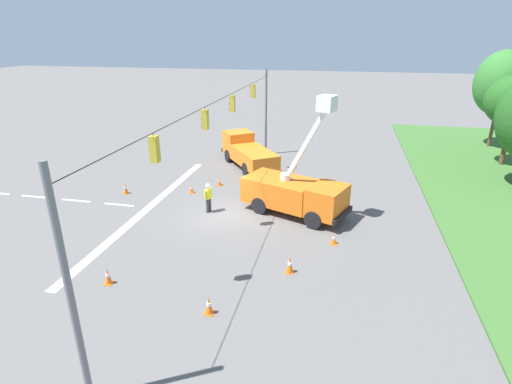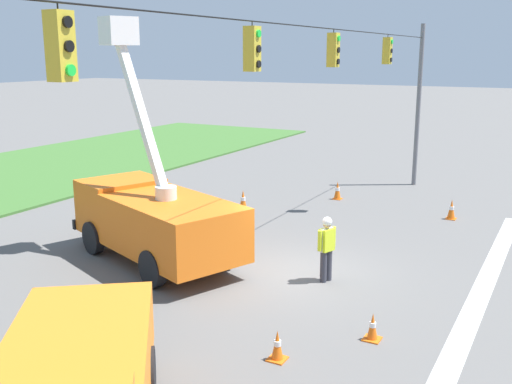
% 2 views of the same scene
% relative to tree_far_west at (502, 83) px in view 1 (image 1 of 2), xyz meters
% --- Properties ---
extents(ground_plane, '(200.00, 200.00, 0.00)m').
position_rel_tree_far_west_xyz_m(ground_plane, '(19.79, -19.90, -5.78)').
color(ground_plane, '#605E5B').
extents(lane_markings, '(17.60, 15.25, 0.01)m').
position_rel_tree_far_west_xyz_m(lane_markings, '(19.79, -26.06, -5.78)').
color(lane_markings, silver).
rests_on(lane_markings, ground).
extents(signal_gantry, '(26.20, 0.33, 7.20)m').
position_rel_tree_far_west_xyz_m(signal_gantry, '(19.71, -19.90, -1.20)').
color(signal_gantry, slate).
rests_on(signal_gantry, ground).
extents(tree_far_west, '(5.17, 4.61, 8.64)m').
position_rel_tree_far_west_xyz_m(tree_far_west, '(0.00, 0.00, 0.00)').
color(tree_far_west, brown).
rests_on(tree_far_west, ground).
extents(utility_truck_bucket_lift, '(4.52, 6.57, 6.96)m').
position_rel_tree_far_west_xyz_m(utility_truck_bucket_lift, '(18.77, -15.79, -4.39)').
color(utility_truck_bucket_lift, orange).
rests_on(utility_truck_bucket_lift, ground).
extents(utility_truck_support_near, '(6.75, 5.77, 2.38)m').
position_rel_tree_far_west_xyz_m(utility_truck_support_near, '(10.46, -20.66, -4.60)').
color(utility_truck_support_near, orange).
rests_on(utility_truck_support_near, ground).
extents(road_worker, '(0.62, 0.36, 1.77)m').
position_rel_tree_far_west_xyz_m(road_worker, '(19.60, -20.80, -4.78)').
color(road_worker, '#383842').
rests_on(road_worker, ground).
extents(traffic_cone_foreground_left, '(0.36, 0.36, 0.73)m').
position_rel_tree_far_west_xyz_m(traffic_cone_foreground_left, '(18.00, -27.10, -5.42)').
color(traffic_cone_foreground_left, orange).
rests_on(traffic_cone_foreground_left, ground).
extents(traffic_cone_foreground_right, '(0.36, 0.36, 0.60)m').
position_rel_tree_far_west_xyz_m(traffic_cone_foreground_right, '(16.92, -22.93, -5.50)').
color(traffic_cone_foreground_right, orange).
rests_on(traffic_cone_foreground_right, ground).
extents(traffic_cone_mid_left, '(0.36, 0.36, 0.63)m').
position_rel_tree_far_west_xyz_m(traffic_cone_mid_left, '(15.20, -21.53, -5.49)').
color(traffic_cone_mid_left, orange).
rests_on(traffic_cone_mid_left, ground).
extents(traffic_cone_mid_right, '(0.36, 0.36, 0.75)m').
position_rel_tree_far_west_xyz_m(traffic_cone_mid_right, '(28.43, -17.79, -5.41)').
color(traffic_cone_mid_right, orange).
rests_on(traffic_cone_mid_right, ground).
extents(traffic_cone_near_bucket, '(0.36, 0.36, 0.73)m').
position_rel_tree_far_west_xyz_m(traffic_cone_near_bucket, '(27.50, -22.57, -5.42)').
color(traffic_cone_near_bucket, orange).
rests_on(traffic_cone_near_bucket, ground).
extents(traffic_cone_lane_edge_a, '(0.36, 0.36, 0.80)m').
position_rel_tree_far_west_xyz_m(traffic_cone_lane_edge_a, '(25.00, -15.22, -5.39)').
color(traffic_cone_lane_edge_a, orange).
rests_on(traffic_cone_lane_edge_a, ground).
extents(traffic_cone_lane_edge_b, '(0.36, 0.36, 0.59)m').
position_rel_tree_far_west_xyz_m(traffic_cone_lane_edge_b, '(21.97, -13.42, -5.50)').
color(traffic_cone_lane_edge_b, orange).
rests_on(traffic_cone_lane_edge_b, ground).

